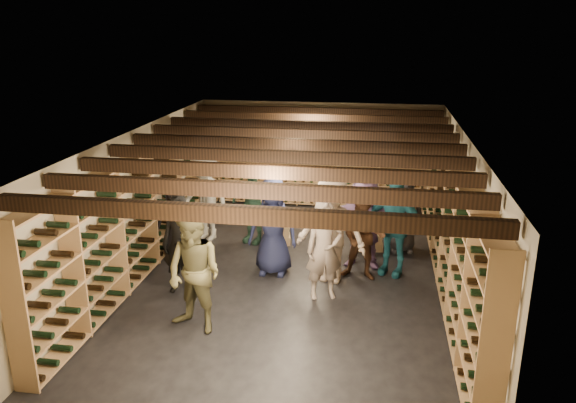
% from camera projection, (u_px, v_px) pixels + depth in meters
% --- Properties ---
extents(ground, '(8.00, 8.00, 0.00)m').
position_uv_depth(ground, '(293.00, 273.00, 9.71)').
color(ground, black).
rests_on(ground, ground).
extents(walls, '(5.52, 8.02, 2.40)m').
position_uv_depth(walls, '(293.00, 207.00, 9.34)').
color(walls, tan).
rests_on(walls, ground).
extents(ceiling, '(5.50, 8.00, 0.01)m').
position_uv_depth(ceiling, '(293.00, 136.00, 8.98)').
color(ceiling, beige).
rests_on(ceiling, walls).
extents(ceiling_joists, '(5.40, 7.12, 0.18)m').
position_uv_depth(ceiling_joists, '(293.00, 144.00, 9.02)').
color(ceiling_joists, black).
rests_on(ceiling_joists, ground).
extents(wine_rack_left, '(0.32, 7.50, 2.15)m').
position_uv_depth(wine_rack_left, '(147.00, 206.00, 9.77)').
color(wine_rack_left, '#A87952').
rests_on(wine_rack_left, ground).
extents(wine_rack_right, '(0.32, 7.50, 2.15)m').
position_uv_depth(wine_rack_right, '(451.00, 222.00, 8.99)').
color(wine_rack_right, '#A87952').
rests_on(wine_rack_right, ground).
extents(wine_rack_back, '(4.70, 0.30, 2.15)m').
position_uv_depth(wine_rack_back, '(318.00, 161.00, 12.98)').
color(wine_rack_back, '#A87952').
rests_on(wine_rack_back, ground).
extents(crate_stack_left, '(0.55, 0.42, 0.51)m').
position_uv_depth(crate_stack_left, '(276.00, 231.00, 10.93)').
color(crate_stack_left, tan).
rests_on(crate_stack_left, ground).
extents(crate_stack_right, '(0.54, 0.40, 0.34)m').
position_uv_depth(crate_stack_right, '(368.00, 240.00, 10.69)').
color(crate_stack_right, tan).
rests_on(crate_stack_right, ground).
extents(crate_loose, '(0.58, 0.48, 0.17)m').
position_uv_depth(crate_loose, '(346.00, 223.00, 11.87)').
color(crate_loose, tan).
rests_on(crate_loose, ground).
extents(person_0, '(0.78, 0.55, 1.50)m').
position_uv_depth(person_0, '(176.00, 219.00, 10.12)').
color(person_0, black).
rests_on(person_0, ground).
extents(person_1, '(0.60, 0.40, 1.62)m').
position_uv_depth(person_1, '(180.00, 244.00, 8.80)').
color(person_1, black).
rests_on(person_1, ground).
extents(person_2, '(1.01, 0.91, 1.72)m').
position_uv_depth(person_2, '(194.00, 274.00, 7.66)').
color(person_2, brown).
rests_on(person_2, ground).
extents(person_3, '(1.32, 0.96, 1.83)m').
position_uv_depth(person_3, '(332.00, 229.00, 9.13)').
color(person_3, '#C0A994').
rests_on(person_3, ground).
extents(person_4, '(1.11, 0.77, 1.75)m').
position_uv_depth(person_4, '(393.00, 225.00, 9.44)').
color(person_4, '#1B5C6F').
rests_on(person_4, ground).
extents(person_6, '(0.83, 0.54, 1.68)m').
position_uv_depth(person_6, '(273.00, 227.00, 9.47)').
color(person_6, '#1A1F41').
rests_on(person_6, ground).
extents(person_7, '(0.68, 0.55, 1.60)m').
position_uv_depth(person_7, '(324.00, 250.00, 8.62)').
color(person_7, gray).
rests_on(person_7, ground).
extents(person_8, '(0.82, 0.68, 1.52)m').
position_uv_depth(person_8, '(364.00, 236.00, 9.27)').
color(person_8, '#432818').
rests_on(person_8, ground).
extents(person_9, '(1.31, 1.06, 1.76)m').
position_uv_depth(person_9, '(205.00, 197.00, 10.96)').
color(person_9, '#A5A395').
rests_on(person_9, ground).
extents(person_10, '(0.97, 0.64, 1.53)m').
position_uv_depth(person_10, '(252.00, 205.00, 10.85)').
color(person_10, '#244534').
rests_on(person_10, ground).
extents(person_11, '(1.60, 0.68, 1.68)m').
position_uv_depth(person_11, '(364.00, 221.00, 9.77)').
color(person_11, '#896397').
rests_on(person_11, ground).
extents(person_12, '(0.86, 0.67, 1.56)m').
position_uv_depth(person_12, '(403.00, 212.00, 10.41)').
color(person_12, '#323236').
rests_on(person_12, ground).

